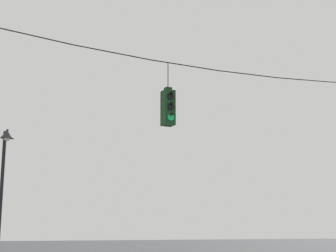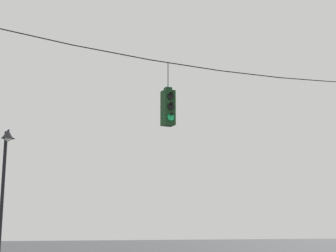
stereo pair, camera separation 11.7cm
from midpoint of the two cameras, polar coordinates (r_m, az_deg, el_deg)
The scene contains 3 objects.
span_wire at distance 15.83m, azimuth 2.23°, elevation 7.28°, with size 16.45×0.03×0.51m.
traffic_light_over_intersection at distance 15.12m, azimuth 0.24°, elevation 2.08°, with size 0.34×0.46×1.92m.
street_lamp at distance 18.71m, azimuth -17.46°, elevation -4.86°, with size 0.47×0.81×5.38m.
Camera 2 is at (-6.98, -12.91, 1.87)m, focal length 55.00 mm.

